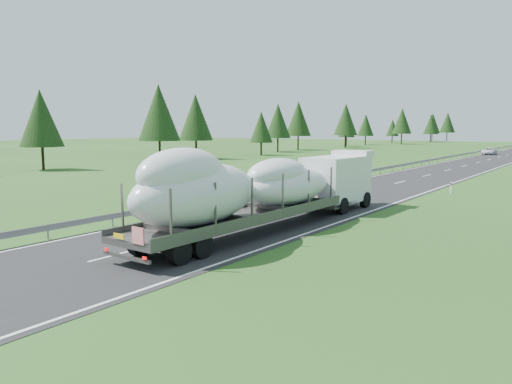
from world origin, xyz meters
The scene contains 6 objects.
ground centered at (0.00, 0.00, 0.00)m, with size 400.00×400.00×0.00m, color #234918.
road_surface centered at (0.00, 100.00, 0.01)m, with size 10.00×400.00×0.02m, color black.
guardrail centered at (-5.30, 99.94, 0.60)m, with size 0.10×400.00×0.76m.
tree_line_left centered at (-43.81, 88.19, 7.28)m, with size 14.25×242.66×12.26m.
boat_truck centered at (2.27, 8.25, 2.42)m, with size 3.27×21.28×4.72m.
distant_van centered at (-3.40, 98.87, 0.72)m, with size 2.39×5.19×1.44m, color silver.
Camera 1 is at (17.46, -13.89, 5.58)m, focal length 35.00 mm.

